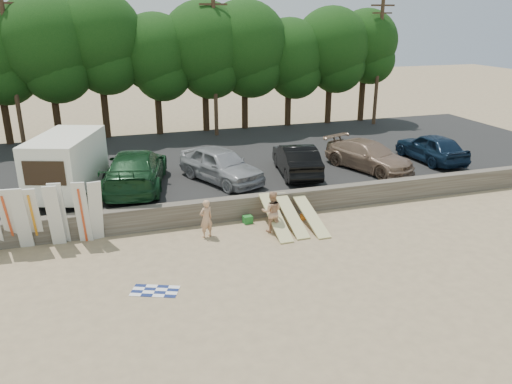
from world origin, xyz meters
TOP-DOWN VIEW (x-y plane):
  - ground at (0.00, 0.00)m, footprint 120.00×120.00m
  - seawall at (0.00, 3.00)m, footprint 44.00×0.50m
  - parking_lot at (0.00, 10.50)m, footprint 44.00×14.50m
  - treeline at (-1.35, 17.56)m, footprint 33.10×6.41m
  - utility_poles at (2.00, 16.00)m, footprint 25.80×0.26m
  - box_trailer at (-7.03, 5.99)m, footprint 3.56×4.88m
  - car_1 at (-4.10, 6.46)m, footprint 3.74×6.63m
  - car_2 at (-0.10, 6.20)m, footprint 3.83×5.28m
  - car_3 at (3.81, 6.14)m, footprint 2.44×5.00m
  - car_4 at (7.75, 5.82)m, footprint 3.71×5.48m
  - car_5 at (11.80, 6.13)m, footprint 2.03×4.69m
  - surfboard_upright_2 at (-9.05, 2.62)m, footprint 0.59×0.80m
  - surfboard_upright_3 at (-8.61, 2.46)m, footprint 0.55×0.69m
  - surfboard_upright_4 at (-8.21, 2.56)m, footprint 0.52×0.86m
  - surfboard_upright_5 at (-7.45, 2.37)m, footprint 0.56×0.67m
  - surfboard_upright_6 at (-7.29, 2.57)m, footprint 0.57×0.59m
  - surfboard_upright_7 at (-6.46, 2.40)m, footprint 0.58×0.59m
  - surfboard_upright_8 at (-5.97, 2.42)m, footprint 0.60×0.72m
  - surfboard_low_0 at (1.00, 1.39)m, footprint 0.56×2.83m
  - surfboard_low_1 at (1.75, 1.55)m, footprint 0.56×2.87m
  - surfboard_low_2 at (2.57, 1.36)m, footprint 0.56×2.91m
  - beachgoer_a at (-1.85, 1.57)m, footprint 0.67×0.55m
  - beachgoer_b at (0.80, 1.29)m, footprint 0.99×0.86m
  - cooler at (0.11, 2.40)m, footprint 0.41×0.34m
  - gear_bag at (2.59, 2.06)m, footprint 0.32×0.27m
  - beach_towel at (-4.33, -2.02)m, footprint 1.96×1.96m

SIDE VIEW (x-z plane):
  - ground at x=0.00m, z-range 0.00..0.00m
  - beach_towel at x=-4.33m, z-range 0.01..0.01m
  - gear_bag at x=2.59m, z-range 0.00..0.22m
  - cooler at x=0.11m, z-range 0.00..0.32m
  - parking_lot at x=0.00m, z-range 0.00..0.70m
  - surfboard_low_2 at x=2.57m, z-range 0.00..0.86m
  - seawall at x=0.00m, z-range 0.00..1.00m
  - surfboard_low_1 at x=1.75m, z-range 0.00..1.01m
  - surfboard_low_0 at x=1.00m, z-range 0.00..1.13m
  - beachgoer_a at x=-1.85m, z-range 0.00..1.57m
  - beachgoer_b at x=0.80m, z-range 0.00..1.73m
  - surfboard_upright_4 at x=-8.21m, z-range 0.00..2.50m
  - surfboard_upright_2 at x=-9.05m, z-range 0.00..2.52m
  - surfboard_upright_3 at x=-8.61m, z-range 0.00..2.55m
  - surfboard_upright_8 at x=-5.97m, z-range 0.00..2.55m
  - surfboard_upright_5 at x=-7.45m, z-range 0.00..2.55m
  - surfboard_upright_6 at x=-7.29m, z-range 0.00..2.57m
  - surfboard_upright_7 at x=-6.46m, z-range 0.00..2.57m
  - car_4 at x=7.75m, z-range 0.70..2.18m
  - car_5 at x=11.80m, z-range 0.70..2.28m
  - car_3 at x=3.81m, z-range 0.70..2.28m
  - car_2 at x=-0.10m, z-range 0.70..2.37m
  - car_1 at x=-4.10m, z-range 0.70..2.51m
  - box_trailer at x=-7.03m, z-range 0.87..3.68m
  - utility_poles at x=2.00m, z-range 0.93..9.93m
  - treeline at x=-1.35m, z-range 1.82..11.07m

